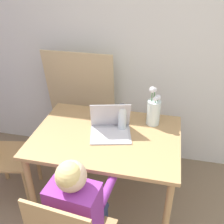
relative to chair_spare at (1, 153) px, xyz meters
name	(u,v)px	position (x,y,z in m)	size (l,w,h in m)	color
wall_back	(157,45)	(1.22, 0.88, 0.77)	(6.40, 0.05, 2.50)	silver
dining_table	(106,144)	(0.93, 0.09, 0.18)	(1.14, 0.80, 0.75)	tan
chair_spare	(1,153)	(0.00, 0.00, 0.00)	(0.47, 0.47, 0.93)	tan
person_seated	(79,208)	(0.92, -0.54, 0.18)	(0.34, 0.45, 1.06)	purple
laptop	(110,127)	(0.96, 0.13, 0.33)	(0.36, 0.32, 0.25)	#B2B2B7
flower_vase	(154,111)	(1.27, 0.33, 0.40)	(0.11, 0.11, 0.34)	silver
water_bottle	(122,118)	(1.03, 0.19, 0.38)	(0.07, 0.07, 0.23)	silver
cardboard_panel	(82,106)	(0.51, 0.73, 0.13)	(0.69, 0.18, 1.21)	tan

